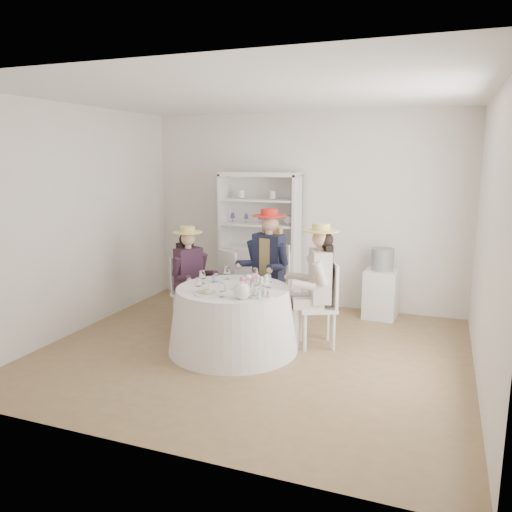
% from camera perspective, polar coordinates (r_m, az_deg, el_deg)
% --- Properties ---
extents(ground, '(4.50, 4.50, 0.00)m').
position_cam_1_polar(ground, '(5.56, -0.37, -10.87)').
color(ground, brown).
rests_on(ground, ground).
extents(ceiling, '(4.50, 4.50, 0.00)m').
position_cam_1_polar(ceiling, '(5.18, -0.41, 17.98)').
color(ceiling, white).
rests_on(ceiling, wall_back).
extents(wall_back, '(4.50, 0.00, 4.50)m').
position_cam_1_polar(wall_back, '(7.09, 5.44, 5.18)').
color(wall_back, white).
rests_on(wall_back, ground).
extents(wall_front, '(4.50, 0.00, 4.50)m').
position_cam_1_polar(wall_front, '(3.44, -12.42, -1.46)').
color(wall_front, white).
rests_on(wall_front, ground).
extents(wall_left, '(0.00, 4.50, 4.50)m').
position_cam_1_polar(wall_left, '(6.36, -19.72, 3.88)').
color(wall_left, white).
rests_on(wall_left, ground).
extents(wall_right, '(0.00, 4.50, 4.50)m').
position_cam_1_polar(wall_right, '(4.88, 25.12, 1.43)').
color(wall_right, white).
rests_on(wall_right, ground).
extents(tea_table, '(1.42, 1.42, 0.70)m').
position_cam_1_polar(tea_table, '(5.52, -2.64, -7.18)').
color(tea_table, white).
rests_on(tea_table, ground).
extents(hutch, '(1.14, 0.48, 1.89)m').
position_cam_1_polar(hutch, '(7.11, 0.52, -0.30)').
color(hutch, silver).
rests_on(hutch, ground).
extents(side_table, '(0.44, 0.44, 0.64)m').
position_cam_1_polar(side_table, '(6.80, 14.08, -4.22)').
color(side_table, silver).
rests_on(side_table, ground).
extents(hatbox, '(0.38, 0.38, 0.29)m').
position_cam_1_polar(hatbox, '(6.69, 14.27, -0.38)').
color(hatbox, black).
rests_on(hatbox, side_table).
extents(guest_left, '(0.54, 0.50, 1.27)m').
position_cam_1_polar(guest_left, '(6.19, -7.60, -1.72)').
color(guest_left, silver).
rests_on(guest_left, ground).
extents(guest_mid, '(0.55, 0.58, 1.47)m').
position_cam_1_polar(guest_mid, '(6.21, 1.39, -0.47)').
color(guest_mid, silver).
rests_on(guest_mid, ground).
extents(guest_right, '(0.58, 0.53, 1.39)m').
position_cam_1_polar(guest_right, '(5.53, 7.06, -2.52)').
color(guest_right, silver).
rests_on(guest_right, ground).
extents(spare_chair, '(0.53, 0.53, 0.94)m').
position_cam_1_polar(spare_chair, '(6.39, -2.47, -3.15)').
color(spare_chair, silver).
rests_on(spare_chair, ground).
extents(teacup_a, '(0.09, 0.09, 0.07)m').
position_cam_1_polar(teacup_a, '(5.64, -4.61, -2.68)').
color(teacup_a, white).
rests_on(teacup_a, tea_table).
extents(teacup_b, '(0.07, 0.07, 0.06)m').
position_cam_1_polar(teacup_b, '(5.67, -1.06, -2.61)').
color(teacup_b, white).
rests_on(teacup_b, tea_table).
extents(teacup_c, '(0.10, 0.10, 0.06)m').
position_cam_1_polar(teacup_c, '(5.45, 0.00, -3.19)').
color(teacup_c, white).
rests_on(teacup_c, tea_table).
extents(flower_bowl, '(0.25, 0.25, 0.06)m').
position_cam_1_polar(flower_bowl, '(5.33, -0.44, -3.54)').
color(flower_bowl, white).
rests_on(flower_bowl, tea_table).
extents(flower_arrangement, '(0.19, 0.19, 0.07)m').
position_cam_1_polar(flower_arrangement, '(5.31, -0.43, -2.88)').
color(flower_arrangement, pink).
rests_on(flower_arrangement, tea_table).
extents(table_teapot, '(0.25, 0.18, 0.18)m').
position_cam_1_polar(table_teapot, '(4.98, -1.57, -4.02)').
color(table_teapot, white).
rests_on(table_teapot, tea_table).
extents(sandwich_plate, '(0.29, 0.29, 0.06)m').
position_cam_1_polar(sandwich_plate, '(5.18, -5.58, -4.16)').
color(sandwich_plate, white).
rests_on(sandwich_plate, tea_table).
extents(cupcake_stand, '(0.23, 0.23, 0.22)m').
position_cam_1_polar(cupcake_stand, '(5.03, 0.62, -3.84)').
color(cupcake_stand, white).
rests_on(cupcake_stand, tea_table).
extents(stemware_set, '(0.83, 0.83, 0.15)m').
position_cam_1_polar(stemware_set, '(5.40, -2.68, -2.86)').
color(stemware_set, white).
rests_on(stemware_set, tea_table).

